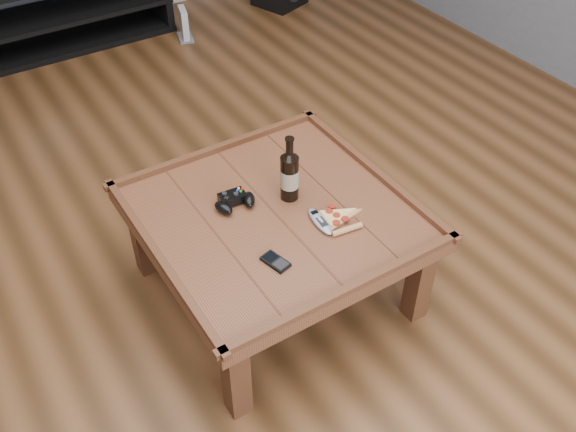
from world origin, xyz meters
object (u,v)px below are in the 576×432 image
game_console (184,25)px  media_console (65,9)px  beer_bottle (290,174)px  pizza_slice (338,219)px  coffee_table (275,224)px  remote_control (320,221)px  smartphone (275,262)px  game_controller (235,201)px

game_console → media_console: bearing=168.0°
beer_bottle → pizza_slice: size_ratio=1.18×
coffee_table → remote_control: 0.20m
smartphone → game_console: bearing=57.9°
smartphone → game_console: (0.84, 2.62, -0.36)m
coffee_table → media_console: (0.00, 2.75, -0.15)m
media_console → game_console: size_ratio=6.34×
pizza_slice → beer_bottle: bearing=117.6°
beer_bottle → game_console: bearing=75.6°
coffee_table → smartphone: bearing=-120.9°
media_console → smartphone: (-0.14, -2.98, 0.21)m
beer_bottle → pizza_slice: (0.08, -0.22, -0.11)m
coffee_table → pizza_slice: size_ratio=4.27×
media_console → pizza_slice: (0.18, -2.92, 0.21)m
coffee_table → smartphone: size_ratio=8.80×
beer_bottle → game_controller: beer_bottle is taller
remote_control → smartphone: bearing=-155.5°
pizza_slice → game_console: size_ratio=1.09×
game_console → remote_control: bearing=-87.4°
remote_control → game_console: 2.62m
smartphone → remote_control: (0.25, 0.09, 0.01)m
pizza_slice → smartphone: size_ratio=2.06×
game_controller → smartphone: 0.36m
coffee_table → game_console: 2.50m
beer_bottle → media_console: bearing=92.1°
coffee_table → game_controller: bearing=132.9°
game_console → game_controller: bearing=-94.1°
media_console → beer_bottle: 2.72m
game_controller → game_console: bearing=75.1°
coffee_table → smartphone: (-0.14, -0.23, 0.07)m
coffee_table → remote_control: bearing=-52.6°
pizza_slice → remote_control: (-0.07, 0.02, 0.00)m
media_console → game_console: 0.80m
beer_bottle → game_controller: size_ratio=1.54×
coffee_table → pizza_slice: bearing=-42.6°
coffee_table → game_controller: game_controller is taller
beer_bottle → remote_control: size_ratio=1.69×
media_console → coffee_table: bearing=-90.0°
media_console → smartphone: 3.00m
coffee_table → media_console: 2.75m
media_console → pizza_slice: media_console is taller
game_controller → pizza_slice: bearing=-39.6°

